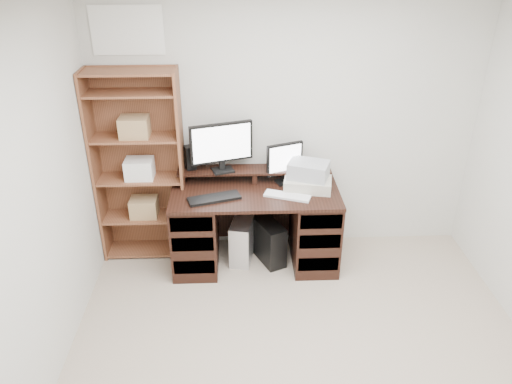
{
  "coord_description": "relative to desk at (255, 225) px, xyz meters",
  "views": [
    {
      "loc": [
        -0.45,
        -2.29,
        2.81
      ],
      "look_at": [
        -0.3,
        1.43,
        0.85
      ],
      "focal_mm": 35.0,
      "sensor_mm": 36.0,
      "label": 1
    }
  ],
  "objects": [
    {
      "name": "room",
      "position": [
        0.3,
        -1.64,
        0.86
      ],
      "size": [
        3.54,
        4.04,
        2.54
      ],
      "color": "tan",
      "rests_on": "ground"
    },
    {
      "name": "desk",
      "position": [
        0.0,
        0.0,
        0.0
      ],
      "size": [
        1.5,
        0.7,
        0.75
      ],
      "color": "black",
      "rests_on": "ground"
    },
    {
      "name": "riser_shelf",
      "position": [
        -0.0,
        0.21,
        0.45
      ],
      "size": [
        1.4,
        0.22,
        0.12
      ],
      "color": "black",
      "rests_on": "desk"
    },
    {
      "name": "monitor_wide",
      "position": [
        -0.29,
        0.19,
        0.73
      ],
      "size": [
        0.55,
        0.22,
        0.45
      ],
      "rotation": [
        0.0,
        0.0,
        0.3
      ],
      "color": "black",
      "rests_on": "riser_shelf"
    },
    {
      "name": "monitor_small",
      "position": [
        0.27,
        0.17,
        0.57
      ],
      "size": [
        0.33,
        0.18,
        0.38
      ],
      "rotation": [
        0.0,
        0.0,
        0.36
      ],
      "color": "black",
      "rests_on": "desk"
    },
    {
      "name": "speaker",
      "position": [
        -0.58,
        0.23,
        0.59
      ],
      "size": [
        0.12,
        0.12,
        0.22
      ],
      "primitive_type": "cube",
      "rotation": [
        0.0,
        0.0,
        0.38
      ],
      "color": "black",
      "rests_on": "riser_shelf"
    },
    {
      "name": "keyboard_black",
      "position": [
        -0.36,
        -0.15,
        0.37
      ],
      "size": [
        0.48,
        0.28,
        0.03
      ],
      "primitive_type": "cube",
      "rotation": [
        0.0,
        0.0,
        0.3
      ],
      "color": "black",
      "rests_on": "desk"
    },
    {
      "name": "keyboard_white",
      "position": [
        0.28,
        -0.12,
        0.37
      ],
      "size": [
        0.42,
        0.25,
        0.02
      ],
      "primitive_type": "cube",
      "rotation": [
        0.0,
        0.0,
        -0.35
      ],
      "color": "silver",
      "rests_on": "desk"
    },
    {
      "name": "mouse",
      "position": [
        0.61,
        -0.11,
        0.38
      ],
      "size": [
        0.1,
        0.09,
        0.03
      ],
      "primitive_type": "ellipsoid",
      "rotation": [
        0.0,
        0.0,
        0.42
      ],
      "color": "silver",
      "rests_on": "desk"
    },
    {
      "name": "printer",
      "position": [
        0.48,
        0.04,
        0.41
      ],
      "size": [
        0.47,
        0.38,
        0.1
      ],
      "primitive_type": "cube",
      "rotation": [
        0.0,
        0.0,
        -0.19
      ],
      "color": "#BBB5A3",
      "rests_on": "desk"
    },
    {
      "name": "basket",
      "position": [
        0.48,
        0.04,
        0.54
      ],
      "size": [
        0.41,
        0.35,
        0.15
      ],
      "primitive_type": "cube",
      "rotation": [
        0.0,
        0.0,
        -0.36
      ],
      "color": "#A6ABB2",
      "rests_on": "printer"
    },
    {
      "name": "tower_silver",
      "position": [
        -0.12,
        0.06,
        -0.18
      ],
      "size": [
        0.26,
        0.44,
        0.42
      ],
      "primitive_type": "cube",
      "rotation": [
        0.0,
        0.0,
        -0.2
      ],
      "color": "silver",
      "rests_on": "ground"
    },
    {
      "name": "tower_black",
      "position": [
        0.13,
        0.01,
        -0.19
      ],
      "size": [
        0.33,
        0.44,
        0.41
      ],
      "rotation": [
        0.0,
        0.0,
        0.43
      ],
      "color": "black",
      "rests_on": "ground"
    },
    {
      "name": "bookshelf",
      "position": [
        -1.04,
        0.21,
        0.53
      ],
      "size": [
        0.8,
        0.3,
        1.8
      ],
      "color": "brown",
      "rests_on": "ground"
    }
  ]
}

